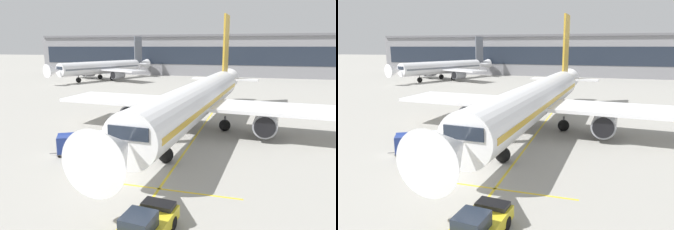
% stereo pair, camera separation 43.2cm
% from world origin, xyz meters
% --- Properties ---
extents(ground_plane, '(600.00, 600.00, 0.00)m').
position_xyz_m(ground_plane, '(0.00, 0.00, 0.00)').
color(ground_plane, '#9E9B93').
extents(parked_airplane, '(33.86, 44.10, 14.62)m').
position_xyz_m(parked_airplane, '(3.40, 14.96, 3.66)').
color(parked_airplane, white).
rests_on(parked_airplane, ground).
extents(belt_loader, '(5.25, 3.15, 3.32)m').
position_xyz_m(belt_loader, '(-1.52, 8.14, 0.91)').
color(belt_loader, '#A3A8B2').
rests_on(belt_loader, ground).
extents(baggage_cart_lead, '(2.77, 2.36, 1.91)m').
position_xyz_m(baggage_cart_lead, '(-3.93, 5.04, 1.00)').
color(baggage_cart_lead, '#515156').
rests_on(baggage_cart_lead, ground).
extents(baggage_cart_second, '(2.77, 2.36, 1.91)m').
position_xyz_m(baggage_cart_second, '(-6.36, 3.61, 1.00)').
color(baggage_cart_second, '#515156').
rests_on(baggage_cart_second, ground).
extents(pushback_tug, '(2.50, 4.58, 1.83)m').
position_xyz_m(pushback_tug, '(4.78, -6.63, 0.83)').
color(pushback_tug, gold).
rests_on(pushback_tug, ground).
extents(ground_crew_by_loader, '(0.45, 0.43, 1.74)m').
position_xyz_m(ground_crew_by_loader, '(-4.99, 5.76, 1.00)').
color(ground_crew_by_loader, '#333847').
rests_on(ground_crew_by_loader, ground).
extents(ground_crew_by_carts, '(0.57, 0.28, 1.74)m').
position_xyz_m(ground_crew_by_carts, '(-3.89, 6.06, 1.00)').
color(ground_crew_by_carts, '#514C42').
rests_on(ground_crew_by_carts, ground).
extents(safety_cone_engine_keepout, '(0.70, 0.70, 0.79)m').
position_xyz_m(safety_cone_engine_keepout, '(-4.09, 12.65, 0.39)').
color(safety_cone_engine_keepout, black).
rests_on(safety_cone_engine_keepout, ground).
extents(apron_guidance_line_lead_in, '(0.20, 110.00, 0.01)m').
position_xyz_m(apron_guidance_line_lead_in, '(3.66, 14.18, 0.00)').
color(apron_guidance_line_lead_in, yellow).
rests_on(apron_guidance_line_lead_in, ground).
extents(apron_guidance_line_stop_bar, '(12.00, 0.20, 0.01)m').
position_xyz_m(apron_guidance_line_stop_bar, '(3.35, -0.84, 0.00)').
color(apron_guidance_line_stop_bar, yellow).
rests_on(apron_guidance_line_stop_bar, ground).
extents(terminal_building, '(145.18, 20.74, 13.47)m').
position_xyz_m(terminal_building, '(4.50, 91.74, 6.68)').
color(terminal_building, gray).
rests_on(terminal_building, ground).
extents(distant_airplane, '(28.04, 35.79, 12.80)m').
position_xyz_m(distant_airplane, '(-33.45, 62.77, 3.59)').
color(distant_airplane, white).
rests_on(distant_airplane, ground).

